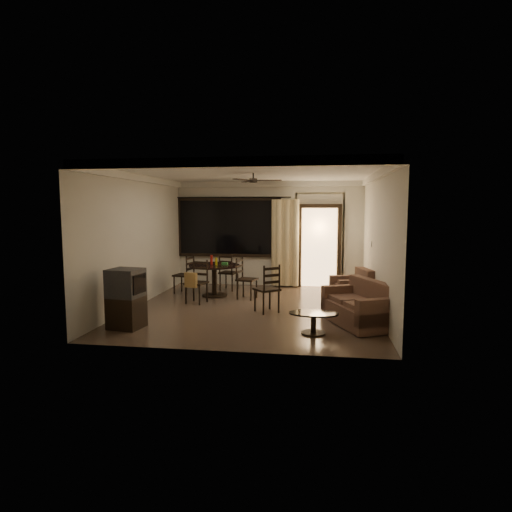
% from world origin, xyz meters
% --- Properties ---
extents(ground, '(5.50, 5.50, 0.00)m').
position_xyz_m(ground, '(0.00, 0.00, 0.00)').
color(ground, '#7F6651').
rests_on(ground, ground).
extents(room_shell, '(5.50, 6.70, 5.50)m').
position_xyz_m(room_shell, '(0.59, 1.77, 1.83)').
color(room_shell, beige).
rests_on(room_shell, ground).
extents(dining_table, '(1.20, 1.20, 0.97)m').
position_xyz_m(dining_table, '(-1.12, 1.14, 0.59)').
color(dining_table, black).
rests_on(dining_table, ground).
extents(dining_chair_west, '(0.51, 0.51, 0.95)m').
position_xyz_m(dining_chair_west, '(-1.93, 1.34, 0.28)').
color(dining_chair_west, black).
rests_on(dining_chair_west, ground).
extents(dining_chair_east, '(0.51, 0.51, 0.95)m').
position_xyz_m(dining_chair_east, '(-0.31, 0.94, 0.28)').
color(dining_chair_east, black).
rests_on(dining_chair_east, ground).
extents(dining_chair_south, '(0.51, 0.55, 0.95)m').
position_xyz_m(dining_chair_south, '(-1.32, 0.31, 0.31)').
color(dining_chair_south, black).
rests_on(dining_chair_south, ground).
extents(dining_chair_north, '(0.51, 0.51, 0.95)m').
position_xyz_m(dining_chair_north, '(-0.93, 1.90, 0.28)').
color(dining_chair_north, black).
rests_on(dining_chair_north, ground).
extents(tv_cabinet, '(0.61, 0.56, 1.04)m').
position_xyz_m(tv_cabinet, '(-1.97, -1.78, 0.52)').
color(tv_cabinet, black).
rests_on(tv_cabinet, ground).
extents(sofa, '(1.31, 1.65, 0.78)m').
position_xyz_m(sofa, '(2.10, -0.99, 0.31)').
color(sofa, '#40281E').
rests_on(sofa, ground).
extents(armchair, '(0.94, 0.94, 0.77)m').
position_xyz_m(armchair, '(2.10, 0.59, 0.32)').
color(armchair, '#40281E').
rests_on(armchair, ground).
extents(coffee_table, '(0.82, 0.49, 0.36)m').
position_xyz_m(coffee_table, '(1.27, -1.67, 0.24)').
color(coffee_table, black).
rests_on(coffee_table, ground).
extents(side_chair, '(0.61, 0.61, 0.98)m').
position_xyz_m(side_chair, '(0.32, -0.29, 0.29)').
color(side_chair, black).
rests_on(side_chair, ground).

